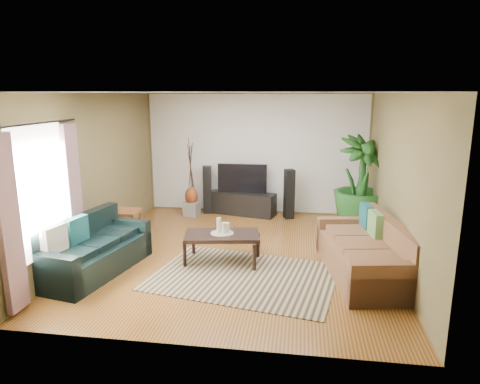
% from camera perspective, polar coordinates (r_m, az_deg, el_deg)
% --- Properties ---
extents(floor, '(5.50, 5.50, 0.00)m').
position_cam_1_polar(floor, '(7.38, -0.22, -8.32)').
color(floor, '#925C25').
rests_on(floor, ground).
extents(ceiling, '(5.50, 5.50, 0.00)m').
position_cam_1_polar(ceiling, '(6.87, -0.24, 13.15)').
color(ceiling, white).
rests_on(ceiling, ground).
extents(wall_back, '(5.00, 0.00, 5.00)m').
position_cam_1_polar(wall_back, '(9.69, 2.16, 5.10)').
color(wall_back, brown).
rests_on(wall_back, ground).
extents(wall_front, '(5.00, 0.00, 5.00)m').
position_cam_1_polar(wall_front, '(4.38, -5.54, -4.80)').
color(wall_front, brown).
rests_on(wall_front, ground).
extents(wall_left, '(0.00, 5.50, 5.50)m').
position_cam_1_polar(wall_left, '(7.76, -18.82, 2.42)').
color(wall_left, brown).
rests_on(wall_left, ground).
extents(wall_right, '(0.00, 5.50, 5.50)m').
position_cam_1_polar(wall_right, '(7.08, 20.20, 1.35)').
color(wall_right, brown).
rests_on(wall_right, ground).
extents(backwall_panel, '(4.90, 0.00, 4.90)m').
position_cam_1_polar(backwall_panel, '(9.68, 2.16, 5.09)').
color(backwall_panel, white).
rests_on(backwall_panel, ground).
extents(window_pane, '(0.00, 1.80, 1.80)m').
position_cam_1_polar(window_pane, '(6.39, -25.11, 0.17)').
color(window_pane, white).
rests_on(window_pane, ground).
extents(curtain_near, '(0.08, 0.35, 2.20)m').
position_cam_1_polar(curtain_near, '(5.83, -28.45, -3.88)').
color(curtain_near, gray).
rests_on(curtain_near, ground).
extents(curtain_far, '(0.08, 0.35, 2.20)m').
position_cam_1_polar(curtain_far, '(7.04, -21.29, -0.48)').
color(curtain_far, gray).
rests_on(curtain_far, ground).
extents(curtain_rod, '(0.03, 1.90, 0.03)m').
position_cam_1_polar(curtain_rod, '(6.24, -25.53, 8.23)').
color(curtain_rod, black).
rests_on(curtain_rod, ground).
extents(sofa_left, '(1.19, 2.03, 0.85)m').
position_cam_1_polar(sofa_left, '(6.91, -18.85, -6.80)').
color(sofa_left, black).
rests_on(sofa_left, floor).
extents(sofa_right, '(1.32, 2.30, 0.85)m').
position_cam_1_polar(sofa_right, '(6.72, 16.15, -7.17)').
color(sofa_right, brown).
rests_on(sofa_right, floor).
extents(area_rug, '(2.97, 2.35, 0.01)m').
position_cam_1_polar(area_rug, '(6.53, 0.53, -11.20)').
color(area_rug, tan).
rests_on(area_rug, floor).
extents(coffee_table, '(1.27, 0.83, 0.49)m').
position_cam_1_polar(coffee_table, '(6.99, -2.37, -7.45)').
color(coffee_table, black).
rests_on(coffee_table, floor).
extents(candle_tray, '(0.37, 0.37, 0.02)m').
position_cam_1_polar(candle_tray, '(6.90, -2.39, -5.50)').
color(candle_tray, gray).
rests_on(candle_tray, coffee_table).
extents(candle_tall, '(0.08, 0.08, 0.24)m').
position_cam_1_polar(candle_tall, '(6.90, -2.85, -4.40)').
color(candle_tall, beige).
rests_on(candle_tall, candle_tray).
extents(candle_mid, '(0.08, 0.08, 0.18)m').
position_cam_1_polar(candle_mid, '(6.83, -2.13, -4.83)').
color(candle_mid, beige).
rests_on(candle_mid, candle_tray).
extents(candle_short, '(0.08, 0.08, 0.15)m').
position_cam_1_polar(candle_short, '(6.92, -1.74, -4.72)').
color(candle_short, beige).
rests_on(candle_short, candle_tray).
extents(tv_stand, '(1.57, 0.79, 0.50)m').
position_cam_1_polar(tv_stand, '(9.69, 0.30, -1.51)').
color(tv_stand, black).
rests_on(tv_stand, floor).
extents(television, '(1.10, 0.06, 0.65)m').
position_cam_1_polar(television, '(9.57, 0.30, 1.83)').
color(television, black).
rests_on(television, tv_stand).
extents(speaker_left, '(0.24, 0.25, 1.08)m').
position_cam_1_polar(speaker_left, '(9.77, -4.38, 0.31)').
color(speaker_left, black).
rests_on(speaker_left, floor).
extents(speaker_right, '(0.26, 0.27, 1.08)m').
position_cam_1_polar(speaker_right, '(9.38, 6.57, -0.27)').
color(speaker_right, black).
rests_on(speaker_right, floor).
extents(potted_plant, '(1.47, 1.47, 1.88)m').
position_cam_1_polar(potted_plant, '(8.91, 15.74, 1.23)').
color(potted_plant, '#1B4F1A').
rests_on(potted_plant, floor).
extents(plant_pot, '(0.35, 0.35, 0.27)m').
position_cam_1_polar(plant_pot, '(9.10, 15.43, -3.73)').
color(plant_pot, black).
rests_on(plant_pot, floor).
extents(pedestal, '(0.35, 0.35, 0.31)m').
position_cam_1_polar(pedestal, '(9.67, -6.45, -2.23)').
color(pedestal, gray).
rests_on(pedestal, floor).
extents(vase, '(0.28, 0.28, 0.40)m').
position_cam_1_polar(vase, '(9.59, -6.49, -0.51)').
color(vase, brown).
rests_on(vase, pedestal).
extents(side_table, '(0.49, 0.49, 0.51)m').
position_cam_1_polar(side_table, '(8.48, -14.81, -4.06)').
color(side_table, '#985931').
rests_on(side_table, floor).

